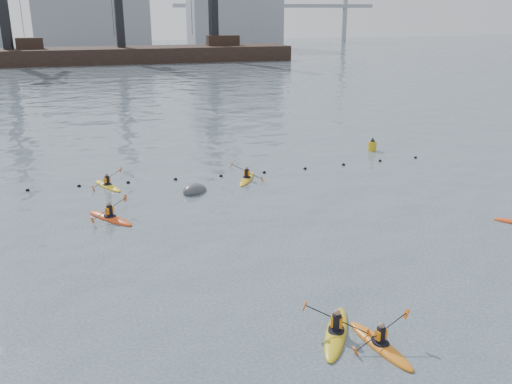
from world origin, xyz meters
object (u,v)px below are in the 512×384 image
kayaker_3 (247,178)px  nav_buoy (372,146)px  kayaker_2 (110,217)px  kayaker_0 (380,344)px  mooring_buoy (195,191)px  kayaker_1 (336,332)px  kayaker_5 (108,185)px

kayaker_3 → nav_buoy: (11.55, 4.66, 0.27)m
kayaker_3 → kayaker_2: bearing=-123.0°
kayaker_2 → kayaker_3: kayaker_3 is taller
kayaker_0 → kayaker_2: (-7.99, 14.30, 0.01)m
kayaker_0 → kayaker_3: kayaker_3 is taller
mooring_buoy → nav_buoy: (15.22, 6.07, 0.36)m
kayaker_0 → mooring_buoy: 17.81m
kayaker_0 → kayaker_3: size_ratio=1.04×
kayaker_1 → kayaker_5: size_ratio=1.07×
kayaker_3 → kayaker_5: (-8.73, 1.08, -0.00)m
kayaker_1 → kayaker_5: bearing=140.7°
kayaker_5 → nav_buoy: bearing=-16.0°
kayaker_1 → nav_buoy: kayaker_1 is taller
kayaker_3 → kayaker_0: bearing=-63.5°
kayaker_2 → kayaker_3: 9.98m
kayaker_2 → mooring_buoy: kayaker_2 is taller
nav_buoy → mooring_buoy: bearing=-158.3°
kayaker_3 → kayaker_5: kayaker_3 is taller
kayaker_3 → mooring_buoy: kayaker_3 is taller
kayaker_5 → mooring_buoy: 5.64m
kayaker_5 → kayaker_2: bearing=-116.8°
kayaker_2 → mooring_buoy: 6.10m
kayaker_3 → kayaker_5: size_ratio=1.01×
kayaker_2 → mooring_buoy: (5.15, 3.28, -0.11)m
kayaker_5 → mooring_buoy: bearing=-52.2°
kayaker_0 → mooring_buoy: (-2.85, 17.58, -0.10)m
kayaker_1 → mooring_buoy: (-1.76, 16.54, -0.10)m
kayaker_2 → kayaker_0: bearing=-96.9°
kayaker_1 → kayaker_2: 14.95m
kayaker_1 → kayaker_5: 20.22m
kayaker_5 → kayaker_3: bearing=-33.0°
kayaker_0 → kayaker_5: 21.58m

